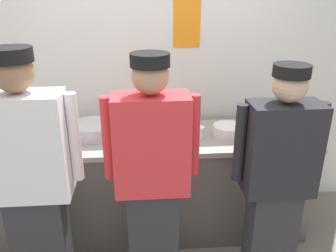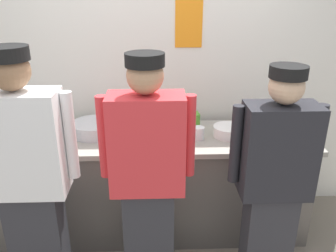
# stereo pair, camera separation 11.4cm
# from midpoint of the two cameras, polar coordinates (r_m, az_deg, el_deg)

# --- Properties ---
(wall_back) EXTENTS (4.04, 0.11, 2.75)m
(wall_back) POSITION_cam_midpoint_polar(r_m,az_deg,el_deg) (3.13, -3.91, 9.94)
(wall_back) COLOR silver
(wall_back) RESTS_ON ground
(prep_counter) EXTENTS (2.57, 0.68, 0.89)m
(prep_counter) POSITION_cam_midpoint_polar(r_m,az_deg,el_deg) (3.03, -3.32, -9.40)
(prep_counter) COLOR #56514C
(prep_counter) RESTS_ON ground
(chef_near_left) EXTENTS (0.62, 0.24, 1.73)m
(chef_near_left) POSITION_cam_midpoint_polar(r_m,az_deg,el_deg) (2.32, -22.72, -8.22)
(chef_near_left) COLOR #2D2D33
(chef_near_left) RESTS_ON ground
(chef_center) EXTENTS (0.61, 0.24, 1.68)m
(chef_center) POSITION_cam_midpoint_polar(r_m,az_deg,el_deg) (2.25, -4.06, -8.13)
(chef_center) COLOR #2D2D33
(chef_center) RESTS_ON ground
(chef_far_right) EXTENTS (0.59, 0.24, 1.61)m
(chef_far_right) POSITION_cam_midpoint_polar(r_m,az_deg,el_deg) (2.39, 16.10, -8.24)
(chef_far_right) COLOR #2D2D33
(chef_far_right) RESTS_ON ground
(plate_stack_front) EXTENTS (0.24, 0.24, 0.08)m
(plate_stack_front) POSITION_cam_midpoint_polar(r_m,az_deg,el_deg) (2.87, 8.63, -0.68)
(plate_stack_front) COLOR white
(plate_stack_front) RESTS_ON prep_counter
(mixing_bowl_steel) EXTENTS (0.36, 0.36, 0.10)m
(mixing_bowl_steel) POSITION_cam_midpoint_polar(r_m,az_deg,el_deg) (2.90, -13.18, -0.55)
(mixing_bowl_steel) COLOR #B7BABF
(mixing_bowl_steel) RESTS_ON prep_counter
(sheet_tray) EXTENTS (0.48, 0.37, 0.02)m
(sheet_tray) POSITION_cam_midpoint_polar(r_m,az_deg,el_deg) (2.95, -21.57, -2.02)
(sheet_tray) COLOR #B7BABF
(sheet_tray) RESTS_ON prep_counter
(squeeze_bottle_primary) EXTENTS (0.06, 0.06, 0.18)m
(squeeze_bottle_primary) POSITION_cam_midpoint_polar(r_m,az_deg,el_deg) (2.93, 3.52, 0.95)
(squeeze_bottle_primary) COLOR #56A333
(squeeze_bottle_primary) RESTS_ON prep_counter
(squeeze_bottle_secondary) EXTENTS (0.06, 0.06, 0.18)m
(squeeze_bottle_secondary) POSITION_cam_midpoint_polar(r_m,az_deg,el_deg) (2.92, 0.64, 0.94)
(squeeze_bottle_secondary) COLOR #E5E066
(squeeze_bottle_secondary) RESTS_ON prep_counter
(squeeze_bottle_spare) EXTENTS (0.06, 0.06, 0.20)m
(squeeze_bottle_spare) POSITION_cam_midpoint_polar(r_m,az_deg,el_deg) (2.82, -4.63, 0.35)
(squeeze_bottle_spare) COLOR #E5E066
(squeeze_bottle_spare) RESTS_ON prep_counter
(ramekin_orange_sauce) EXTENTS (0.10, 0.10, 0.05)m
(ramekin_orange_sauce) POSITION_cam_midpoint_polar(r_m,az_deg,el_deg) (2.79, 14.67, -2.17)
(ramekin_orange_sauce) COLOR white
(ramekin_orange_sauce) RESTS_ON prep_counter
(ramekin_red_sauce) EXTENTS (0.08, 0.08, 0.05)m
(ramekin_red_sauce) POSITION_cam_midpoint_polar(r_m,az_deg,el_deg) (2.88, -7.41, -0.88)
(ramekin_red_sauce) COLOR white
(ramekin_red_sauce) RESTS_ON prep_counter
(ramekin_green_sauce) EXTENTS (0.10, 0.10, 0.05)m
(ramekin_green_sauce) POSITION_cam_midpoint_polar(r_m,az_deg,el_deg) (3.01, 12.99, -0.25)
(ramekin_green_sauce) COLOR white
(ramekin_green_sauce) RESTS_ON prep_counter
(ramekin_yellow_sauce) EXTENTS (0.08, 0.08, 0.04)m
(ramekin_yellow_sauce) POSITION_cam_midpoint_polar(r_m,az_deg,el_deg) (3.10, 15.03, 0.14)
(ramekin_yellow_sauce) COLOR white
(ramekin_yellow_sauce) RESTS_ON prep_counter
(deli_cup) EXTENTS (0.09, 0.09, 0.10)m
(deli_cup) POSITION_cam_midpoint_polar(r_m,az_deg,el_deg) (2.77, 3.93, -1.10)
(deli_cup) COLOR white
(deli_cup) RESTS_ON prep_counter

